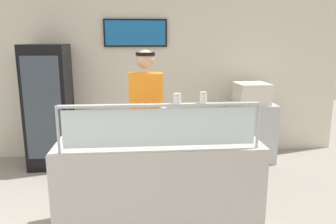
{
  "coord_description": "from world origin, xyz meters",
  "views": [
    {
      "loc": [
        0.77,
        -2.6,
        1.88
      ],
      "look_at": [
        1.03,
        0.42,
        1.2
      ],
      "focal_mm": 35.33,
      "sensor_mm": 36.0,
      "label": 1
    }
  ],
  "objects": [
    {
      "name": "prep_shelf",
      "position": [
        2.47,
        2.23,
        0.45
      ],
      "size": [
        0.7,
        0.55,
        0.91
      ],
      "primitive_type": "cube",
      "color": "#B7BABF",
      "rests_on": "ground"
    },
    {
      "name": "shop_rear_unit",
      "position": [
        0.94,
        2.72,
        1.36
      ],
      "size": [
        6.28,
        0.13,
        2.7
      ],
      "color": "silver",
      "rests_on": "ground"
    },
    {
      "name": "drink_fridge",
      "position": [
        -0.56,
        2.27,
        0.9
      ],
      "size": [
        0.6,
        0.63,
        1.8
      ],
      "color": "black",
      "rests_on": "ground"
    },
    {
      "name": "pepper_flake_shaker",
      "position": [
        1.3,
        0.06,
        1.4
      ],
      "size": [
        0.06,
        0.06,
        0.09
      ],
      "color": "white",
      "rests_on": "sneeze_guard"
    },
    {
      "name": "serving_counter",
      "position": [
        0.94,
        0.38,
        0.47
      ],
      "size": [
        1.88,
        0.76,
        0.95
      ],
      "primitive_type": "cube",
      "color": "#BCB7B2",
      "rests_on": "ground"
    },
    {
      "name": "parmesan_shaker",
      "position": [
        1.08,
        0.06,
        1.39
      ],
      "size": [
        0.07,
        0.07,
        0.09
      ],
      "color": "white",
      "rests_on": "sneeze_guard"
    },
    {
      "name": "ground_plane",
      "position": [
        0.94,
        1.0,
        0.0
      ],
      "size": [
        12.0,
        12.0,
        0.0
      ],
      "primitive_type": "plane",
      "color": "gray",
      "rests_on": "ground"
    },
    {
      "name": "sneeze_guard",
      "position": [
        0.94,
        0.06,
        1.21
      ],
      "size": [
        1.7,
        0.06,
        0.4
      ],
      "color": "#B2B5BC",
      "rests_on": "serving_counter"
    },
    {
      "name": "pizza_tray",
      "position": [
        0.91,
        0.45,
        0.97
      ],
      "size": [
        0.52,
        0.52,
        0.04
      ],
      "color": "#9EA0A8",
      "rests_on": "serving_counter"
    },
    {
      "name": "pizza_box_stack",
      "position": [
        2.47,
        2.23,
        1.06
      ],
      "size": [
        0.5,
        0.49,
        0.31
      ],
      "color": "silver",
      "rests_on": "prep_shelf"
    },
    {
      "name": "worker_figure",
      "position": [
        0.85,
        1.11,
        1.01
      ],
      "size": [
        0.41,
        0.5,
        1.76
      ],
      "color": "#23232D",
      "rests_on": "ground"
    },
    {
      "name": "pizza_server",
      "position": [
        0.93,
        0.43,
        0.99
      ],
      "size": [
        0.12,
        0.29,
        0.01
      ],
      "primitive_type": "cube",
      "rotation": [
        0.0,
        0.0,
        -0.18
      ],
      "color": "#ADAFB7",
      "rests_on": "pizza_tray"
    }
  ]
}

